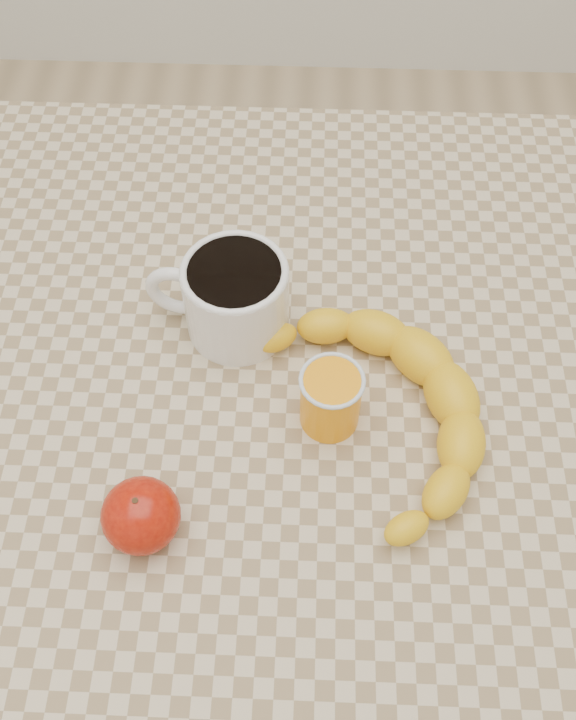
{
  "coord_description": "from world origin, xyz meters",
  "views": [
    {
      "loc": [
        0.02,
        -0.43,
        1.43
      ],
      "look_at": [
        0.0,
        0.0,
        0.77
      ],
      "focal_mm": 40.0,
      "sensor_mm": 36.0,
      "label": 1
    }
  ],
  "objects_px": {
    "coffee_mug": "(233,295)",
    "orange_juice_glass": "(331,398)",
    "table": "(288,413)",
    "banana": "(384,408)",
    "apple": "(141,515)"
  },
  "relations": [
    {
      "from": "table",
      "to": "banana",
      "type": "xyz_separation_m",
      "value": [
        0.09,
        -0.05,
        0.11
      ]
    },
    {
      "from": "table",
      "to": "coffee_mug",
      "type": "distance_m",
      "value": 0.16
    },
    {
      "from": "coffee_mug",
      "to": "orange_juice_glass",
      "type": "distance_m",
      "value": 0.15
    },
    {
      "from": "coffee_mug",
      "to": "orange_juice_glass",
      "type": "bearing_deg",
      "value": -47.72
    },
    {
      "from": "orange_juice_glass",
      "to": "banana",
      "type": "distance_m",
      "value": 0.05
    },
    {
      "from": "orange_juice_glass",
      "to": "banana",
      "type": "relative_size",
      "value": 0.19
    },
    {
      "from": "table",
      "to": "coffee_mug",
      "type": "bearing_deg",
      "value": 135.45
    },
    {
      "from": "table",
      "to": "banana",
      "type": "relative_size",
      "value": 2.19
    },
    {
      "from": "orange_juice_glass",
      "to": "banana",
      "type": "xyz_separation_m",
      "value": [
        0.05,
        -0.0,
        -0.01
      ]
    },
    {
      "from": "apple",
      "to": "coffee_mug",
      "type": "bearing_deg",
      "value": 74.54
    },
    {
      "from": "coffee_mug",
      "to": "banana",
      "type": "bearing_deg",
      "value": -36.24
    },
    {
      "from": "coffee_mug",
      "to": "banana",
      "type": "distance_m",
      "value": 0.19
    },
    {
      "from": "orange_juice_glass",
      "to": "apple",
      "type": "relative_size",
      "value": 1.03
    },
    {
      "from": "banana",
      "to": "coffee_mug",
      "type": "bearing_deg",
      "value": 122.12
    },
    {
      "from": "table",
      "to": "coffee_mug",
      "type": "xyz_separation_m",
      "value": [
        -0.06,
        0.06,
        0.13
      ]
    }
  ]
}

